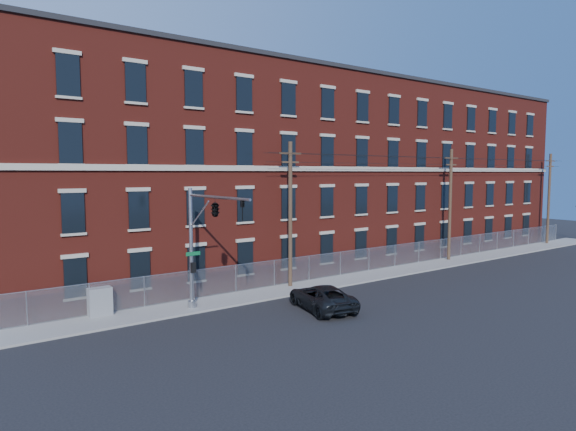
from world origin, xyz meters
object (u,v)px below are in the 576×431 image
(traffic_signal_mast, at_px, (209,221))
(utility_pole_near, at_px, (290,211))
(pickup_truck, at_px, (322,297))
(utility_cabinet, at_px, (100,302))

(traffic_signal_mast, xyz_separation_m, utility_pole_near, (8.00, 3.42, -0.05))
(utility_pole_near, bearing_deg, pickup_truck, -108.50)
(utility_cabinet, bearing_deg, pickup_truck, -28.68)
(traffic_signal_mast, relative_size, utility_pole_near, 0.70)
(utility_pole_near, relative_size, pickup_truck, 1.91)
(utility_pole_near, height_order, pickup_truck, utility_pole_near)
(traffic_signal_mast, height_order, pickup_truck, traffic_signal_mast)
(utility_pole_near, xyz_separation_m, utility_cabinet, (-12.82, 0.40, -4.44))
(pickup_truck, distance_m, utility_cabinet, 12.49)
(pickup_truck, height_order, utility_cabinet, utility_cabinet)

